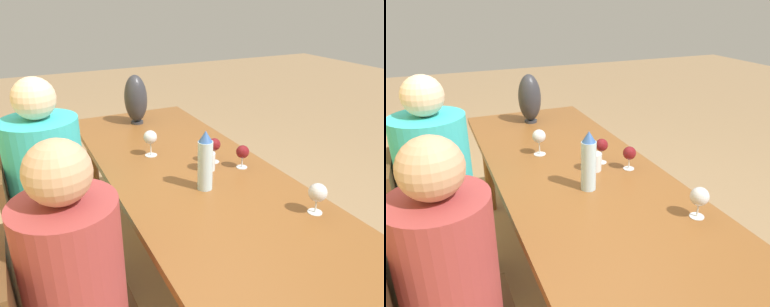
% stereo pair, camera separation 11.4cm
% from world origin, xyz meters
% --- Properties ---
extents(ground_plane, '(14.00, 14.00, 0.00)m').
position_xyz_m(ground_plane, '(0.00, 0.00, 0.00)').
color(ground_plane, '#937551').
extents(dining_table, '(2.36, 0.84, 0.75)m').
position_xyz_m(dining_table, '(0.00, 0.00, 0.67)').
color(dining_table, brown).
rests_on(dining_table, ground_plane).
extents(water_bottle, '(0.07, 0.07, 0.29)m').
position_xyz_m(water_bottle, '(-0.16, 0.03, 0.89)').
color(water_bottle, silver).
rests_on(water_bottle, dining_table).
extents(water_tumbler, '(0.08, 0.08, 0.09)m').
position_xyz_m(water_tumbler, '(0.02, -0.08, 0.80)').
color(water_tumbler, silver).
rests_on(water_tumbler, dining_table).
extents(vase, '(0.16, 0.16, 0.34)m').
position_xyz_m(vase, '(0.91, 0.01, 0.93)').
color(vase, '#2D2D33').
rests_on(vase, dining_table).
extents(wine_glass_0, '(0.08, 0.08, 0.14)m').
position_xyz_m(wine_glass_0, '(-0.55, -0.29, 0.84)').
color(wine_glass_0, silver).
rests_on(wine_glass_0, dining_table).
extents(wine_glass_2, '(0.08, 0.08, 0.15)m').
position_xyz_m(wine_glass_2, '(0.33, 0.12, 0.86)').
color(wine_glass_2, silver).
rests_on(wine_glass_2, dining_table).
extents(wine_glass_3, '(0.07, 0.07, 0.14)m').
position_xyz_m(wine_glass_3, '(0.09, -0.16, 0.85)').
color(wine_glass_3, silver).
rests_on(wine_glass_3, dining_table).
extents(wine_glass_4, '(0.07, 0.07, 0.12)m').
position_xyz_m(wine_glass_4, '(-0.04, -0.26, 0.84)').
color(wine_glass_4, silver).
rests_on(wine_glass_4, dining_table).
extents(chair_far, '(0.44, 0.44, 0.87)m').
position_xyz_m(chair_far, '(0.25, 0.76, 0.48)').
color(chair_far, brown).
rests_on(chair_far, ground_plane).
extents(person_near, '(0.34, 0.34, 1.22)m').
position_xyz_m(person_near, '(-0.47, 0.68, 0.65)').
color(person_near, '#2D2D38').
rests_on(person_near, ground_plane).
extents(person_far, '(0.36, 0.36, 1.27)m').
position_xyz_m(person_far, '(0.25, 0.68, 0.67)').
color(person_far, '#2D2D38').
rests_on(person_far, ground_plane).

